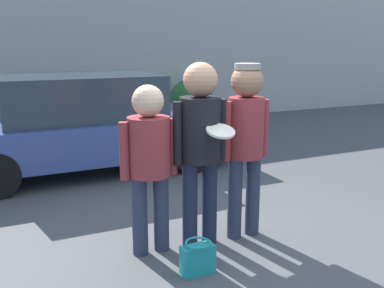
% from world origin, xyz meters
% --- Properties ---
extents(ground_plane, '(56.00, 56.00, 0.00)m').
position_xyz_m(ground_plane, '(0.00, 0.00, 0.00)').
color(ground_plane, '#4C4C4F').
extents(storefront_building, '(24.00, 0.22, 4.26)m').
position_xyz_m(storefront_building, '(0.00, 7.12, 2.16)').
color(storefront_building, beige).
rests_on(storefront_building, ground).
extents(person_left, '(0.57, 0.40, 1.64)m').
position_xyz_m(person_left, '(-0.67, 0.16, 0.98)').
color(person_left, '#2D3347').
rests_on(person_left, ground).
extents(person_middle_with_frisbee, '(0.57, 0.61, 1.84)m').
position_xyz_m(person_middle_with_frisbee, '(-0.16, 0.11, 1.13)').
color(person_middle_with_frisbee, '#1E2338').
rests_on(person_middle_with_frisbee, ground).
extents(person_right, '(0.53, 0.36, 1.82)m').
position_xyz_m(person_right, '(0.35, 0.11, 1.11)').
color(person_right, '#2D3347').
rests_on(person_right, ground).
extents(parked_car_near, '(4.55, 1.95, 1.53)m').
position_xyz_m(parked_car_near, '(-0.65, 3.30, 0.76)').
color(parked_car_near, '#334784').
rests_on(parked_car_near, ground).
extents(shrub, '(1.14, 1.14, 1.14)m').
position_xyz_m(shrub, '(2.60, 6.36, 0.57)').
color(shrub, '#2D6B33').
rests_on(shrub, ground).
extents(handbag, '(0.30, 0.23, 0.30)m').
position_xyz_m(handbag, '(-0.43, -0.40, 0.15)').
color(handbag, teal).
rests_on(handbag, ground).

